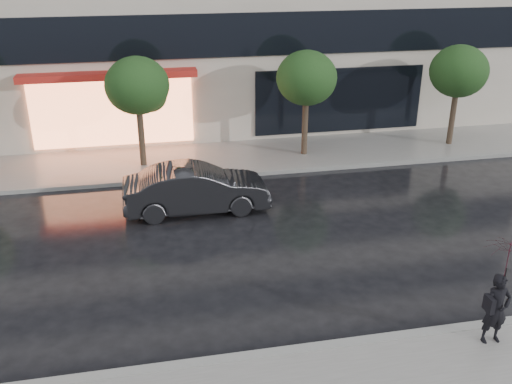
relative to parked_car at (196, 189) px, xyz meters
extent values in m
plane|color=black|center=(1.49, -6.00, -0.71)|extent=(120.00, 120.00, 0.00)
cube|color=slate|center=(1.49, 4.25, -0.65)|extent=(60.00, 3.50, 0.12)
cube|color=gray|center=(1.49, -7.00, -0.64)|extent=(60.00, 0.25, 0.14)
cube|color=gray|center=(1.49, 2.50, -0.64)|extent=(60.00, 0.25, 0.14)
cube|color=black|center=(1.49, 5.94, 3.59)|extent=(28.00, 0.12, 1.60)
cube|color=#FF8C59|center=(-2.51, 5.92, 0.89)|extent=(6.00, 0.10, 2.60)
cube|color=red|center=(-2.51, 5.59, 2.34)|extent=(6.40, 0.70, 0.25)
cube|color=black|center=(6.49, 5.94, 0.89)|extent=(7.00, 0.10, 2.60)
cylinder|color=#33261C|center=(-1.51, 4.00, 0.39)|extent=(0.22, 0.22, 2.20)
ellipsoid|color=#163414|center=(-1.51, 4.00, 2.29)|extent=(2.20, 2.20, 1.98)
sphere|color=#163414|center=(-1.11, 4.20, 1.89)|extent=(1.20, 1.20, 1.20)
cylinder|color=#33261C|center=(4.49, 4.00, 0.39)|extent=(0.22, 0.22, 2.20)
ellipsoid|color=#163414|center=(4.49, 4.00, 2.29)|extent=(2.20, 2.20, 1.98)
sphere|color=#163414|center=(4.89, 4.20, 1.89)|extent=(1.20, 1.20, 1.20)
cylinder|color=#33261C|center=(10.49, 4.00, 0.39)|extent=(0.22, 0.22, 2.20)
ellipsoid|color=#163414|center=(10.49, 4.00, 2.29)|extent=(2.20, 2.20, 1.98)
sphere|color=#163414|center=(10.89, 4.20, 1.89)|extent=(1.20, 1.20, 1.20)
imported|color=black|center=(0.00, 0.00, 0.00)|extent=(4.33, 1.54, 1.42)
imported|color=black|center=(5.11, -7.50, 0.16)|extent=(0.55, 0.36, 1.51)
imported|color=black|center=(5.16, -7.50, 1.20)|extent=(0.96, 0.98, 0.88)
cylinder|color=black|center=(5.16, -7.50, 0.71)|extent=(0.02, 0.02, 0.75)
cube|color=black|center=(4.89, -7.55, 0.34)|extent=(0.10, 0.28, 0.32)
camera|label=1|loc=(-1.34, -15.68, 6.71)|focal=40.00mm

